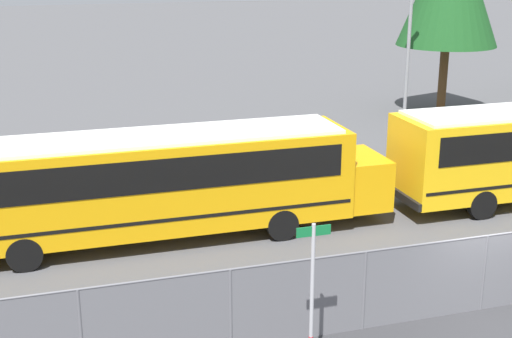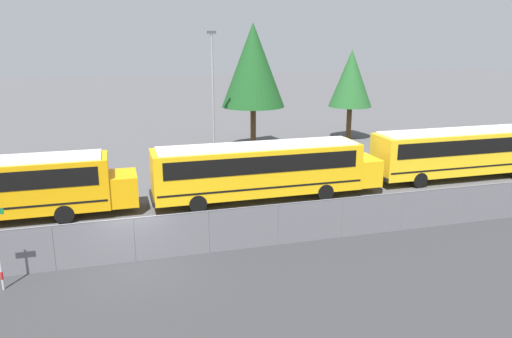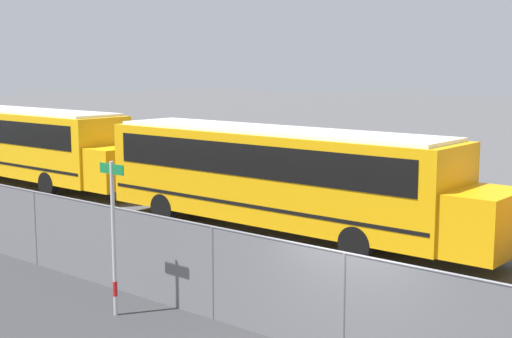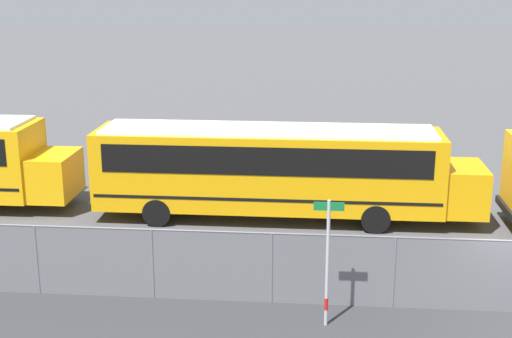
% 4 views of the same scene
% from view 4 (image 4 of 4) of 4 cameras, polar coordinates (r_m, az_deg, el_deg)
% --- Properties ---
extents(school_bus_1, '(12.99, 2.49, 3.14)m').
position_cam_4_polar(school_bus_1, '(23.80, 1.60, 0.26)').
color(school_bus_1, orange).
rests_on(school_bus_1, ground_plane).
extents(street_sign, '(0.70, 0.09, 3.12)m').
position_cam_4_polar(street_sign, '(16.70, 5.74, -7.30)').
color(street_sign, '#B7B7BC').
rests_on(street_sign, ground_plane).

